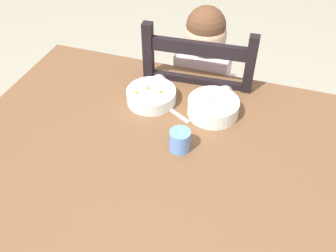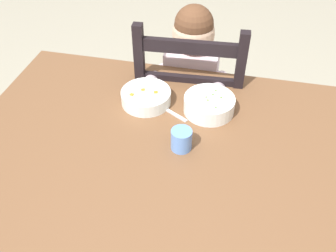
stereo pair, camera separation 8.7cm
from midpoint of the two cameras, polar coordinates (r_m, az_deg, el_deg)
The scene contains 7 objects.
dining_table at distance 1.24m, azimuth -2.58°, elevation -7.27°, with size 1.32×0.97×0.73m.
dining_chair at distance 1.73m, azimuth 1.88°, elevation 2.11°, with size 0.45×0.45×0.96m.
child_figure at distance 1.62m, azimuth 1.86°, elevation 6.81°, with size 0.32×0.31×0.97m.
bowl_of_peas at distance 1.30m, azimuth 4.39°, elevation 3.29°, with size 0.18×0.18×0.06m.
bowl_of_carrots at distance 1.34m, azimuth -5.24°, elevation 4.43°, with size 0.18×0.18×0.05m.
spoon at distance 1.32m, azimuth -2.22°, elevation 2.56°, with size 0.13×0.09×0.01m.
drinking_cup at distance 1.16m, azimuth -0.10°, elevation -2.14°, with size 0.07×0.07×0.07m, color #6192E2.
Camera 2 is at (0.19, -0.79, 1.57)m, focal length 39.96 mm.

